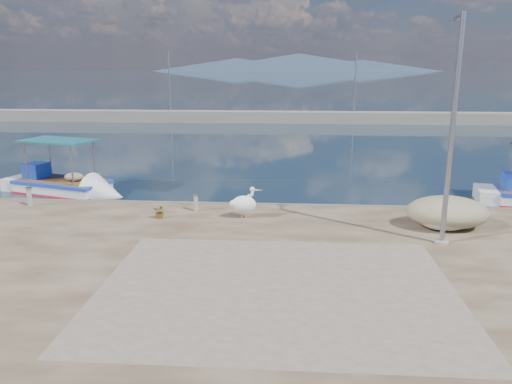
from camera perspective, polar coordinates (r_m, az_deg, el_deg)
The scene contains 13 objects.
ground at distance 15.88m, azimuth -0.98°, elevation -7.93°, with size 1400.00×1400.00×0.00m, color #162635.
quay at distance 10.46m, azimuth -4.01°, elevation -19.06°, with size 44.00×22.00×0.50m, color #452D1D.
quay_patch at distance 12.88m, azimuth 2.35°, elevation -10.98°, with size 9.00×7.00×0.01m, color gray.
breakwater at distance 54.93m, azimuth 2.69°, elevation 8.56°, with size 120.00×2.20×7.50m.
mountains at distance 664.67m, azimuth 4.45°, elevation 14.45°, with size 370.00×280.00×22.00m.
boat_left at distance 26.08m, azimuth -21.32°, elevation 0.48°, with size 6.58×3.85×3.01m.
pelican at distance 18.38m, azimuth -1.35°, elevation -1.34°, with size 1.24×0.77×1.18m.
lamp_post at distance 16.27m, azimuth 21.40°, elevation 5.52°, with size 0.44×0.96×7.00m.
bollard_near at distance 19.47m, azimuth -6.90°, elevation -1.11°, with size 0.23×0.23×0.68m.
bollard_far at distance 22.01m, azimuth -24.48°, elevation -0.40°, with size 0.25×0.25×0.77m.
potted_plant at distance 18.77m, azimuth -10.89°, elevation -2.20°, with size 0.47×0.41×0.53m, color #33722D.
net_pile_c at distance 18.57m, azimuth 21.00°, elevation -2.16°, with size 2.81×2.01×1.10m, color tan.
net_pile_d at distance 18.38m, azimuth 20.64°, elevation -3.02°, with size 1.75×1.31×0.66m, color #B6B2A8.
Camera 1 is at (1.31, -14.65, 5.98)m, focal length 35.00 mm.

